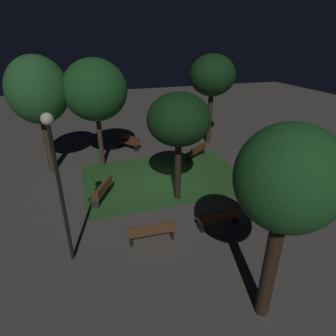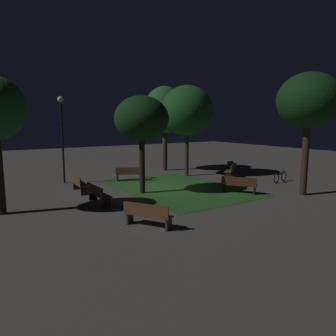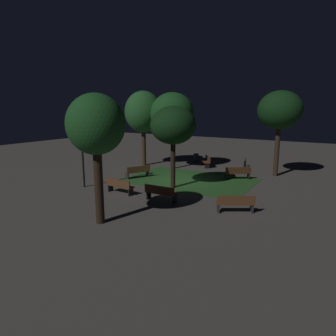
{
  "view_description": "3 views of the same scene",
  "coord_description": "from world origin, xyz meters",
  "px_view_note": "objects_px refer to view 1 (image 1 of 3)",
  "views": [
    {
      "loc": [
        -3.43,
        -12.59,
        7.08
      ],
      "look_at": [
        0.54,
        -0.24,
        1.0
      ],
      "focal_mm": 29.95,
      "sensor_mm": 36.0,
      "label": 1
    },
    {
      "loc": [
        14.78,
        -9.11,
        3.74
      ],
      "look_at": [
        0.55,
        0.05,
        1.2
      ],
      "focal_mm": 33.31,
      "sensor_mm": 36.0,
      "label": 2
    },
    {
      "loc": [
        9.51,
        -16.93,
        4.89
      ],
      "look_at": [
        -0.35,
        -0.6,
        0.99
      ],
      "focal_mm": 31.29,
      "sensor_mm": 36.0,
      "label": 3
    }
  ],
  "objects_px": {
    "tree_lawn_side": "(179,120)",
    "tree_right_canopy": "(287,181)",
    "bench_back_row": "(152,231)",
    "bicycle": "(164,134)",
    "tree_back_left": "(95,90)",
    "tree_near_wall": "(38,91)",
    "trash_bin": "(102,138)",
    "bench_front_left": "(295,197)",
    "bench_lawn_edge": "(129,142)",
    "bench_path_side": "(220,218)",
    "tree_back_right": "(212,76)",
    "bench_by_lamp": "(196,151)",
    "bench_corner": "(102,190)",
    "lamp_post_plaza_west": "(57,170)"
  },
  "relations": [
    {
      "from": "tree_lawn_side",
      "to": "tree_right_canopy",
      "type": "bearing_deg",
      "value": -88.38
    },
    {
      "from": "tree_right_canopy",
      "to": "lamp_post_plaza_west",
      "type": "distance_m",
      "value": 6.4
    },
    {
      "from": "bench_lawn_edge",
      "to": "trash_bin",
      "type": "relative_size",
      "value": 2.28
    },
    {
      "from": "bench_lawn_edge",
      "to": "bicycle",
      "type": "bearing_deg",
      "value": 23.36
    },
    {
      "from": "bench_by_lamp",
      "to": "tree_right_canopy",
      "type": "xyz_separation_m",
      "value": [
        -2.59,
        -10.83,
        3.69
      ]
    },
    {
      "from": "bench_by_lamp",
      "to": "tree_back_right",
      "type": "bearing_deg",
      "value": 51.01
    },
    {
      "from": "bench_front_left",
      "to": "bench_back_row",
      "type": "bearing_deg",
      "value": -176.85
    },
    {
      "from": "tree_back_right",
      "to": "bicycle",
      "type": "height_order",
      "value": "tree_back_right"
    },
    {
      "from": "bench_corner",
      "to": "tree_back_right",
      "type": "distance_m",
      "value": 10.93
    },
    {
      "from": "tree_back_left",
      "to": "tree_near_wall",
      "type": "xyz_separation_m",
      "value": [
        -2.87,
        0.03,
        0.11
      ]
    },
    {
      "from": "bench_corner",
      "to": "tree_lawn_side",
      "type": "bearing_deg",
      "value": -15.68
    },
    {
      "from": "tree_back_right",
      "to": "bench_corner",
      "type": "bearing_deg",
      "value": -144.99
    },
    {
      "from": "bench_front_left",
      "to": "bench_lawn_edge",
      "type": "xyz_separation_m",
      "value": [
        -5.79,
        9.69,
        0.0
      ]
    },
    {
      "from": "tree_lawn_side",
      "to": "trash_bin",
      "type": "bearing_deg",
      "value": 106.82
    },
    {
      "from": "bench_by_lamp",
      "to": "bench_front_left",
      "type": "distance_m",
      "value": 6.91
    },
    {
      "from": "tree_near_wall",
      "to": "bicycle",
      "type": "height_order",
      "value": "tree_near_wall"
    },
    {
      "from": "tree_lawn_side",
      "to": "tree_back_left",
      "type": "bearing_deg",
      "value": 120.82
    },
    {
      "from": "bench_by_lamp",
      "to": "tree_near_wall",
      "type": "height_order",
      "value": "tree_near_wall"
    },
    {
      "from": "tree_back_right",
      "to": "tree_near_wall",
      "type": "distance_m",
      "value": 10.84
    },
    {
      "from": "bench_by_lamp",
      "to": "tree_lawn_side",
      "type": "xyz_separation_m",
      "value": [
        -2.77,
        -4.24,
        3.37
      ]
    },
    {
      "from": "bench_by_lamp",
      "to": "bicycle",
      "type": "relative_size",
      "value": 1.07
    },
    {
      "from": "bench_by_lamp",
      "to": "bench_front_left",
      "type": "relative_size",
      "value": 0.98
    },
    {
      "from": "tree_right_canopy",
      "to": "lamp_post_plaza_west",
      "type": "xyz_separation_m",
      "value": [
        -5.08,
        3.84,
        -0.7
      ]
    },
    {
      "from": "bench_front_left",
      "to": "tree_right_canopy",
      "type": "relative_size",
      "value": 0.32
    },
    {
      "from": "tree_back_right",
      "to": "bicycle",
      "type": "relative_size",
      "value": 3.74
    },
    {
      "from": "bench_back_row",
      "to": "bench_corner",
      "type": "distance_m",
      "value": 3.98
    },
    {
      "from": "bench_corner",
      "to": "bench_lawn_edge",
      "type": "height_order",
      "value": "same"
    },
    {
      "from": "bench_corner",
      "to": "tree_right_canopy",
      "type": "bearing_deg",
      "value": -64.32
    },
    {
      "from": "lamp_post_plaza_west",
      "to": "tree_back_left",
      "type": "bearing_deg",
      "value": 76.68
    },
    {
      "from": "bench_back_row",
      "to": "bicycle",
      "type": "xyz_separation_m",
      "value": [
        3.99,
        11.35,
        -0.14
      ]
    },
    {
      "from": "tree_back_left",
      "to": "tree_near_wall",
      "type": "distance_m",
      "value": 2.88
    },
    {
      "from": "lamp_post_plaza_west",
      "to": "bicycle",
      "type": "xyz_separation_m",
      "value": [
        6.87,
        11.36,
        -3.13
      ]
    },
    {
      "from": "bench_path_side",
      "to": "bicycle",
      "type": "distance_m",
      "value": 11.41
    },
    {
      "from": "tree_near_wall",
      "to": "bench_by_lamp",
      "type": "bearing_deg",
      "value": -5.75
    },
    {
      "from": "bench_path_side",
      "to": "tree_back_left",
      "type": "distance_m",
      "value": 9.58
    },
    {
      "from": "tree_back_right",
      "to": "tree_back_left",
      "type": "bearing_deg",
      "value": -168.02
    },
    {
      "from": "bench_front_left",
      "to": "tree_right_canopy",
      "type": "height_order",
      "value": "tree_right_canopy"
    },
    {
      "from": "bench_path_side",
      "to": "bench_back_row",
      "type": "bearing_deg",
      "value": 180.0
    },
    {
      "from": "bench_lawn_edge",
      "to": "lamp_post_plaza_west",
      "type": "relative_size",
      "value": 0.34
    },
    {
      "from": "trash_bin",
      "to": "tree_lawn_side",
      "type": "bearing_deg",
      "value": -73.18
    },
    {
      "from": "tree_back_left",
      "to": "tree_near_wall",
      "type": "relative_size",
      "value": 0.97
    },
    {
      "from": "bench_lawn_edge",
      "to": "tree_lawn_side",
      "type": "bearing_deg",
      "value": -82.37
    },
    {
      "from": "bench_path_side",
      "to": "bench_corner",
      "type": "height_order",
      "value": "same"
    },
    {
      "from": "bench_by_lamp",
      "to": "bench_lawn_edge",
      "type": "xyz_separation_m",
      "value": [
        -3.76,
        3.09,
        0.0
      ]
    },
    {
      "from": "tree_back_left",
      "to": "tree_right_canopy",
      "type": "bearing_deg",
      "value": -74.58
    },
    {
      "from": "bench_by_lamp",
      "to": "lamp_post_plaza_west",
      "type": "xyz_separation_m",
      "value": [
        -7.67,
        -7.0,
        2.99
      ]
    },
    {
      "from": "bench_path_side",
      "to": "tree_right_canopy",
      "type": "relative_size",
      "value": 0.33
    },
    {
      "from": "bench_by_lamp",
      "to": "tree_right_canopy",
      "type": "relative_size",
      "value": 0.32
    },
    {
      "from": "trash_bin",
      "to": "lamp_post_plaza_west",
      "type": "bearing_deg",
      "value": -100.69
    },
    {
      "from": "bench_front_left",
      "to": "lamp_post_plaza_west",
      "type": "xyz_separation_m",
      "value": [
        -9.7,
        -0.39,
        2.99
      ]
    }
  ]
}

